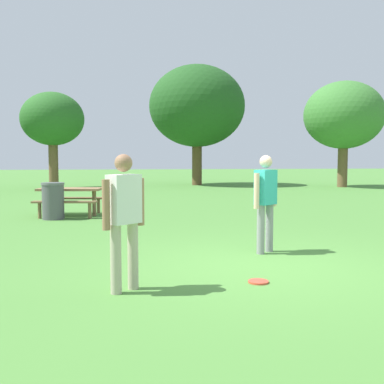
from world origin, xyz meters
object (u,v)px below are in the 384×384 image
at_px(tree_far_right, 197,106).
at_px(person_thrower, 265,197).
at_px(tree_broad_center, 52,120).
at_px(tree_slender_mid, 344,116).
at_px(picnic_table_near, 70,196).
at_px(frisbee, 258,282).
at_px(trash_can_beside_table, 53,201).
at_px(person_catcher, 124,213).

bearing_deg(tree_far_right, person_thrower, -95.41).
bearing_deg(person_thrower, tree_broad_center, 109.33).
xyz_separation_m(person_thrower, tree_slender_mid, (9.57, 16.44, 3.00)).
xyz_separation_m(person_thrower, tree_far_right, (1.85, 19.52, 3.72)).
bearing_deg(tree_slender_mid, picnic_table_near, -140.93).
bearing_deg(frisbee, tree_far_right, 83.34).
bearing_deg(frisbee, tree_slender_mid, 60.73).
bearing_deg(trash_can_beside_table, picnic_table_near, 61.63).
distance_m(tree_broad_center, tree_far_right, 8.32).
bearing_deg(frisbee, tree_broad_center, 105.95).
bearing_deg(tree_broad_center, tree_far_right, 13.43).
bearing_deg(trash_can_beside_table, tree_slender_mid, 39.99).
distance_m(person_thrower, frisbee, 2.10).
bearing_deg(tree_far_right, tree_slender_mid, -21.73).
height_order(person_thrower, picnic_table_near, person_thrower).
height_order(person_thrower, tree_slender_mid, tree_slender_mid).
height_order(frisbee, picnic_table_near, picnic_table_near).
height_order(person_catcher, picnic_table_near, person_catcher).
relative_size(picnic_table_near, tree_slender_mid, 0.32).
bearing_deg(frisbee, person_catcher, -175.51).
relative_size(tree_broad_center, tree_far_right, 0.72).
bearing_deg(picnic_table_near, tree_broad_center, 100.86).
height_order(trash_can_beside_table, tree_slender_mid, tree_slender_mid).
distance_m(person_thrower, tree_broad_center, 18.85).
xyz_separation_m(tree_far_right, tree_slender_mid, (7.72, -3.08, -0.72)).
height_order(person_thrower, tree_broad_center, tree_broad_center).
xyz_separation_m(tree_broad_center, tree_far_right, (8.02, 1.92, 1.04)).
relative_size(person_thrower, person_catcher, 1.00).
height_order(person_catcher, tree_broad_center, tree_broad_center).
distance_m(trash_can_beside_table, tree_far_right, 16.39).
relative_size(person_catcher, trash_can_beside_table, 1.71).
relative_size(tree_far_right, tree_slender_mid, 1.22).
height_order(tree_broad_center, tree_slender_mid, tree_slender_mid).
height_order(picnic_table_near, tree_slender_mid, tree_slender_mid).
bearing_deg(person_thrower, trash_can_beside_table, 130.85).
relative_size(trash_can_beside_table, tree_slender_mid, 0.16).
bearing_deg(tree_slender_mid, frisbee, -119.27).
bearing_deg(tree_far_right, frisbee, -96.66).
bearing_deg(picnic_table_near, trash_can_beside_table, -118.37).
bearing_deg(frisbee, picnic_table_near, 113.78).
xyz_separation_m(person_thrower, frisbee, (-0.64, -1.78, -0.93)).
bearing_deg(person_catcher, tree_broad_center, 101.15).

